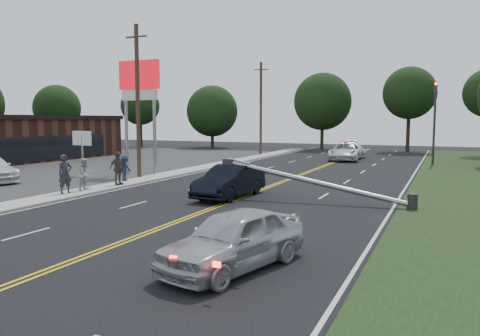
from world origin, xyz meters
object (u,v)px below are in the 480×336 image
at_px(traffic_signal, 435,116).
at_px(bystander_b, 85,174).
at_px(waiting_sedan, 234,239).
at_px(small_sign, 82,142).
at_px(fallen_streetlight, 324,184).
at_px(emergency_a, 346,152).
at_px(bystander_a, 65,174).
at_px(bystander_d, 118,168).
at_px(emergency_b, 352,149).
at_px(crashed_sedan, 230,181).
at_px(bystander_c, 125,168).
at_px(pylon_sign, 139,89).
at_px(utility_pole_mid, 138,101).
at_px(utility_pole_far, 261,108).

relative_size(traffic_signal, bystander_b, 4.11).
bearing_deg(waiting_sedan, small_sign, 156.95).
height_order(fallen_streetlight, bystander_b, fallen_streetlight).
height_order(emergency_a, bystander_a, bystander_a).
xyz_separation_m(bystander_b, bystander_d, (0.36, 2.28, 0.12)).
bearing_deg(emergency_b, small_sign, -140.82).
bearing_deg(bystander_d, emergency_b, -4.95).
bearing_deg(waiting_sedan, emergency_b, 111.32).
height_order(crashed_sedan, bystander_d, bystander_d).
distance_m(small_sign, bystander_c, 5.82).
relative_size(pylon_sign, traffic_signal, 1.13).
xyz_separation_m(traffic_signal, emergency_b, (-8.18, 6.72, -3.43)).
relative_size(utility_pole_mid, bystander_b, 5.83).
xyz_separation_m(crashed_sedan, waiting_sedan, (4.90, -10.16, -0.02)).
distance_m(utility_pole_far, emergency_a, 10.91).
relative_size(utility_pole_far, emergency_b, 1.87).
distance_m(emergency_b, bystander_a, 33.12).
height_order(utility_pole_far, bystander_a, utility_pole_far).
bearing_deg(bystander_c, pylon_sign, 21.39).
height_order(traffic_signal, emergency_a, traffic_signal).
distance_m(small_sign, crashed_sedan, 14.19).
height_order(small_sign, bystander_b, small_sign).
distance_m(emergency_a, bystander_d, 24.69).
xyz_separation_m(utility_pole_far, bystander_d, (1.17, -25.67, -3.98)).
relative_size(bystander_c, bystander_d, 0.81).
bearing_deg(pylon_sign, waiting_sedan, -47.94).
height_order(utility_pole_mid, bystander_b, utility_pole_mid).
distance_m(pylon_sign, bystander_c, 6.74).
bearing_deg(crashed_sedan, bystander_a, -155.85).
distance_m(traffic_signal, bystander_a, 30.50).
xyz_separation_m(fallen_streetlight, bystander_b, (-12.57, -1.95, 0.06)).
xyz_separation_m(waiting_sedan, emergency_a, (-3.81, 33.94, 0.03)).
bearing_deg(small_sign, bystander_a, -52.93).
xyz_separation_m(utility_pole_mid, bystander_b, (0.82, -5.95, -4.11)).
distance_m(bystander_b, bystander_c, 3.90).
distance_m(emergency_a, emergency_b, 5.25).
bearing_deg(emergency_b, utility_pole_far, 175.18).
bearing_deg(emergency_b, bystander_a, -126.21).
distance_m(fallen_streetlight, waiting_sedan, 10.45).
bearing_deg(bystander_d, bystander_c, 35.47).
xyz_separation_m(waiting_sedan, bystander_b, (-12.73, 8.50, 0.19)).
relative_size(traffic_signal, bystander_c, 4.45).
relative_size(small_sign, bystander_a, 1.54).
distance_m(small_sign, traffic_signal, 28.72).
bearing_deg(small_sign, traffic_signal, 38.90).
distance_m(traffic_signal, waiting_sedan, 32.86).
relative_size(pylon_sign, utility_pole_mid, 0.80).
bearing_deg(fallen_streetlight, emergency_a, 98.85).
bearing_deg(crashed_sedan, emergency_b, 92.37).
bearing_deg(bystander_a, emergency_b, 3.91).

